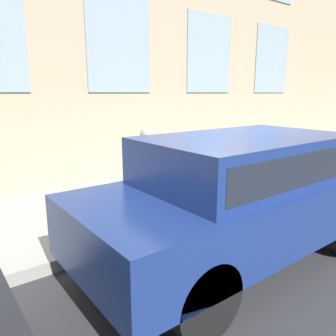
{
  "coord_description": "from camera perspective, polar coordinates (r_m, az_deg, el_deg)",
  "views": [
    {
      "loc": [
        -3.86,
        3.91,
        2.24
      ],
      "look_at": [
        0.42,
        0.67,
        1.01
      ],
      "focal_mm": 35.0,
      "sensor_mm": 36.0,
      "label": 1
    }
  ],
  "objects": [
    {
      "name": "ground_plane",
      "position": [
        5.94,
        7.73,
        -9.37
      ],
      "size": [
        80.0,
        80.0,
        0.0
      ],
      "primitive_type": "plane",
      "color": "#2D2D30"
    },
    {
      "name": "sidewalk",
      "position": [
        7.05,
        -1.4,
        -4.87
      ],
      "size": [
        3.18,
        60.0,
        0.17
      ],
      "color": "#9E9B93",
      "rests_on": "ground_plane"
    },
    {
      "name": "fire_hydrant",
      "position": [
        5.8,
        3.16,
        -3.77
      ],
      "size": [
        0.34,
        0.45,
        0.79
      ],
      "color": "#2D7260",
      "rests_on": "sidewalk"
    },
    {
      "name": "person",
      "position": [
        5.34,
        -3.42,
        0.66
      ],
      "size": [
        0.38,
        0.25,
        1.56
      ],
      "rotation": [
        0.0,
        0.0,
        -1.44
      ],
      "color": "#998466",
      "rests_on": "sidewalk"
    },
    {
      "name": "parked_truck_navy_near",
      "position": [
        4.47,
        12.55,
        -3.63
      ],
      "size": [
        1.9,
        4.45,
        1.7
      ],
      "color": "black",
      "rests_on": "ground_plane"
    }
  ]
}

